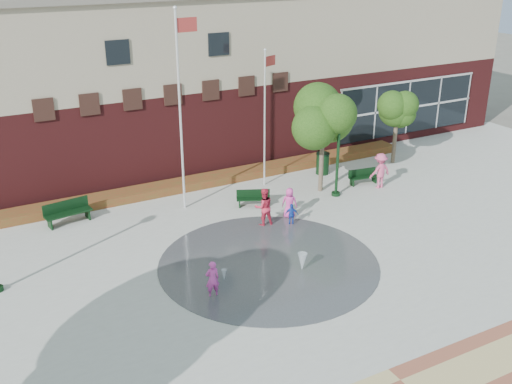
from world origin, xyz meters
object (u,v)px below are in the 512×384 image
flagpole_right (265,111)px  child_splash (212,279)px  bench_left (69,217)px  trash_can (323,163)px  flagpole_left (181,102)px

flagpole_right → child_splash: size_ratio=5.02×
bench_left → trash_can: bearing=-9.4°
flagpole_left → trash_can: (8.03, 0.65, -4.40)m
bench_left → trash_can: (13.16, -0.16, 0.27)m
flagpole_left → child_splash: size_ratio=6.61×
flagpole_left → child_splash: 8.87m
flagpole_right → trash_can: size_ratio=5.81×
trash_can → child_splash: child_splash is taller
flagpole_right → bench_left: bearing=157.7°
flagpole_left → bench_left: (-5.13, 0.82, -4.67)m
flagpole_right → flagpole_left: bearing=167.5°
bench_left → child_splash: 8.86m
flagpole_right → bench_left: (-9.74, 0.05, -3.48)m
flagpole_left → flagpole_right: bearing=5.4°
flagpole_right → bench_left: size_ratio=3.27×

